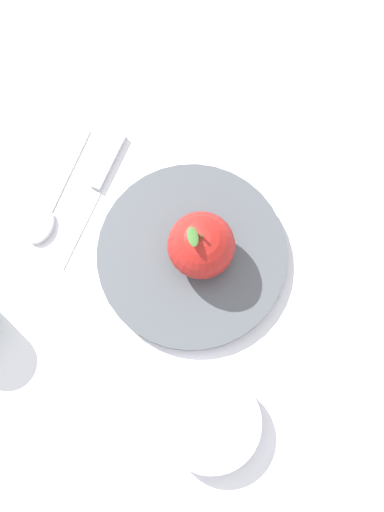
% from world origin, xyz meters
% --- Properties ---
extents(ground_plane, '(2.40, 2.40, 0.00)m').
position_xyz_m(ground_plane, '(0.00, 0.00, 0.00)').
color(ground_plane, silver).
extents(dinner_plate, '(0.24, 0.24, 0.02)m').
position_xyz_m(dinner_plate, '(-0.01, 0.00, 0.01)').
color(dinner_plate, '#4C5156').
rests_on(dinner_plate, ground_plane).
extents(apple, '(0.08, 0.08, 0.09)m').
position_xyz_m(apple, '(-0.03, 0.00, 0.06)').
color(apple, '#B21E19').
rests_on(apple, dinner_plate).
extents(side_bowl, '(0.12, 0.12, 0.03)m').
position_xyz_m(side_bowl, '(-0.01, 0.20, 0.02)').
color(side_bowl, silver).
rests_on(side_bowl, ground_plane).
extents(knife, '(0.12, 0.17, 0.01)m').
position_xyz_m(knife, '(0.09, -0.11, 0.00)').
color(knife, silver).
rests_on(knife, ground_plane).
extents(spoon, '(0.10, 0.16, 0.01)m').
position_xyz_m(spoon, '(0.16, -0.08, 0.01)').
color(spoon, silver).
rests_on(spoon, ground_plane).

